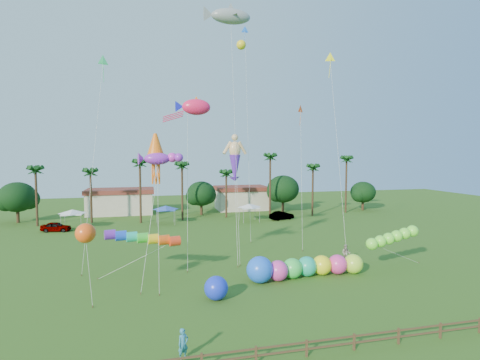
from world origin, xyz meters
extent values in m
plane|color=#285116|center=(0.00, 0.00, 0.00)|extent=(160.00, 160.00, 0.00)
cylinder|color=#3A2819|center=(-26.00, 40.00, 4.50)|extent=(0.36, 0.36, 9.00)
cylinder|color=#3A2819|center=(-18.00, 41.00, 4.25)|extent=(0.36, 0.36, 8.50)
cylinder|color=#3A2819|center=(-10.00, 39.00, 5.00)|extent=(0.36, 0.36, 10.00)
cylinder|color=#3A2819|center=(-3.00, 40.00, 4.75)|extent=(0.36, 0.36, 9.50)
cylinder|color=#3A2819|center=(5.00, 41.00, 4.00)|extent=(0.36, 0.36, 8.00)
cylinder|color=#3A2819|center=(13.00, 40.00, 5.50)|extent=(0.36, 0.36, 11.00)
cylinder|color=#3A2819|center=(21.00, 39.00, 4.50)|extent=(0.36, 0.36, 9.00)
cylinder|color=#3A2819|center=(29.00, 41.00, 5.25)|extent=(0.36, 0.36, 10.50)
sphere|color=#113814|center=(-30.00, 44.00, 4.34)|extent=(5.88, 5.88, 5.88)
sphere|color=#113814|center=(1.00, 45.00, 4.03)|extent=(5.46, 5.46, 5.46)
sphere|color=#113814|center=(17.00, 44.00, 4.65)|extent=(6.30, 6.30, 6.30)
sphere|color=#113814|center=(34.00, 43.00, 3.72)|extent=(5.04, 5.04, 5.04)
cube|color=beige|center=(-14.00, 50.00, 2.00)|extent=(12.00, 7.00, 4.00)
cube|color=beige|center=(10.00, 50.00, 2.00)|extent=(10.00, 7.00, 4.00)
pyramid|color=white|center=(-20.00, 36.00, 2.75)|extent=(3.00, 3.00, 0.60)
pyramid|color=blue|center=(-6.00, 37.00, 2.75)|extent=(3.00, 3.00, 0.60)
pyramid|color=white|center=(8.00, 36.00, 2.75)|extent=(3.00, 3.00, 0.60)
cube|color=brown|center=(-3.00, -6.00, 0.50)|extent=(0.12, 0.12, 1.00)
cube|color=brown|center=(0.00, -6.00, 0.50)|extent=(0.12, 0.12, 1.00)
cube|color=brown|center=(3.00, -6.00, 0.50)|extent=(0.12, 0.12, 1.00)
cube|color=brown|center=(6.00, -6.00, 0.50)|extent=(0.12, 0.12, 1.00)
cube|color=brown|center=(9.00, -6.00, 0.50)|extent=(0.12, 0.12, 1.00)
cube|color=brown|center=(12.00, -6.00, 0.50)|extent=(0.12, 0.12, 1.00)
cube|color=brown|center=(0.00, -6.00, 0.85)|extent=(36.00, 0.08, 0.10)
cube|color=brown|center=(0.00, -6.00, 0.45)|extent=(36.00, 0.08, 0.10)
imported|color=#4C4C54|center=(-22.14, 34.83, 0.71)|extent=(4.38, 2.32, 1.42)
imported|color=#4C4C54|center=(13.99, 36.41, 0.73)|extent=(4.70, 2.83, 1.46)
imported|color=teal|center=(-6.84, -4.61, 0.88)|extent=(0.76, 0.67, 1.76)
imported|color=gray|center=(11.71, 10.34, 0.94)|extent=(1.16, 1.12, 1.88)
sphere|color=#E53CA9|center=(2.70, 6.48, 0.93)|extent=(1.87, 1.87, 1.87)
sphere|color=#33DB4C|center=(4.24, 6.83, 0.93)|extent=(1.87, 1.87, 1.87)
sphere|color=#19B28A|center=(5.78, 7.06, 0.93)|extent=(1.87, 1.87, 1.87)
sphere|color=#FDF519|center=(7.34, 7.10, 0.93)|extent=(1.87, 1.87, 1.87)
sphere|color=#EF3898|center=(8.90, 6.97, 0.93)|extent=(1.87, 1.87, 1.87)
sphere|color=#B9F436|center=(10.47, 6.77, 0.93)|extent=(1.87, 1.87, 1.87)
sphere|color=#1C60FC|center=(0.94, 6.37, 1.19)|extent=(2.52, 2.52, 2.38)
sphere|color=#1932E6|center=(-3.54, 3.43, 0.95)|extent=(1.89, 1.89, 1.89)
cylinder|color=red|center=(-8.04, 9.73, 3.43)|extent=(6.85, 1.19, 0.92)
cylinder|color=silver|center=(-9.81, 10.26, 1.72)|extent=(6.97, 1.08, 3.45)
cylinder|color=brown|center=(-13.29, 10.78, 0.08)|extent=(0.08, 0.08, 0.16)
ellipsoid|color=#72FF38|center=(12.49, 6.84, 2.75)|extent=(6.28, 3.22, 1.37)
cylinder|color=silver|center=(15.75, 7.49, 1.37)|extent=(6.54, 1.33, 2.77)
cylinder|color=brown|center=(19.02, 8.14, 0.08)|extent=(0.08, 0.08, 0.16)
sphere|color=#FF5314|center=(-13.29, 4.90, 5.53)|extent=(1.59, 1.59, 1.50)
cylinder|color=silver|center=(-13.06, 4.51, 2.76)|extent=(0.51, 0.81, 5.53)
cylinder|color=brown|center=(-12.82, 4.12, 0.08)|extent=(0.08, 0.08, 0.16)
cylinder|color=silver|center=(0.39, 13.25, 5.37)|extent=(0.65, 4.09, 10.76)
cylinder|color=brown|center=(0.08, 11.22, 0.08)|extent=(0.08, 0.08, 0.16)
ellipsoid|color=#FD1C53|center=(-3.52, 15.22, 16.51)|extent=(4.61, 1.77, 1.89)
cylinder|color=silver|center=(-4.29, 13.04, 8.25)|extent=(1.56, 4.39, 16.52)
cylinder|color=brown|center=(-5.05, 10.86, 0.08)|extent=(0.08, 0.08, 0.16)
ellipsoid|color=gray|center=(0.87, 18.02, 27.26)|extent=(6.34, 2.95, 2.18)
cylinder|color=silver|center=(0.65, 14.87, 13.63)|extent=(0.48, 6.33, 27.27)
cylinder|color=brown|center=(0.42, 11.72, 0.08)|extent=(0.08, 0.08, 0.16)
cone|color=orange|center=(-7.93, 10.21, 11.25)|extent=(1.93, 1.93, 4.47)
cylinder|color=silver|center=(-8.65, 8.10, 5.63)|extent=(1.48, 4.23, 11.26)
cylinder|color=brown|center=(-9.37, 6.00, 0.08)|extent=(0.08, 0.08, 0.16)
ellipsoid|color=purple|center=(-7.80, 9.65, 11.08)|extent=(4.43, 3.16, 1.55)
cylinder|color=silver|center=(-7.84, 7.51, 5.54)|extent=(0.12, 4.30, 11.09)
cylinder|color=brown|center=(-7.89, 5.37, 0.08)|extent=(0.08, 0.08, 0.16)
cone|color=#D74A17|center=(10.40, 20.00, 17.16)|extent=(1.16, 0.85, 1.21)
cylinder|color=silver|center=(9.71, 17.81, 8.58)|extent=(1.42, 4.40, 17.17)
cylinder|color=brown|center=(9.01, 15.62, 0.08)|extent=(0.08, 0.08, 0.16)
cone|color=#FFFE1A|center=(11.48, 14.25, 22.28)|extent=(1.32, 0.62, 1.29)
cylinder|color=silver|center=(11.47, 11.89, 11.14)|extent=(0.05, 4.74, 22.28)
cylinder|color=brown|center=(11.46, 9.53, 0.08)|extent=(0.08, 0.08, 0.16)
cone|color=#38EF83|center=(-12.93, 16.16, 20.99)|extent=(1.26, 0.80, 1.28)
cylinder|color=silver|center=(-13.92, 14.15, 10.49)|extent=(2.01, 4.05, 20.99)
cylinder|color=brown|center=(-14.91, 12.14, 0.08)|extent=(0.08, 0.08, 0.16)
cone|color=blue|center=(4.39, 25.19, 28.23)|extent=(1.18, 0.28, 1.17)
cylinder|color=silver|center=(4.25, 23.07, 14.11)|extent=(0.29, 4.26, 28.23)
cylinder|color=brown|center=(4.12, 20.96, 0.08)|extent=(0.08, 0.08, 0.16)
camera|label=1|loc=(-8.54, -25.03, 11.52)|focal=28.00mm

